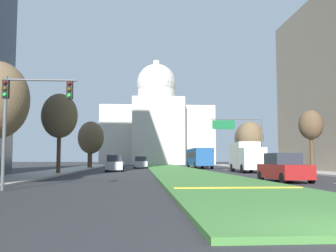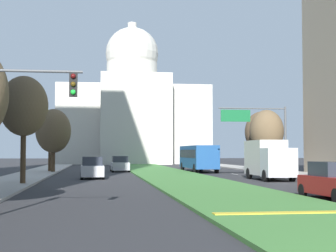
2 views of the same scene
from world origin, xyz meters
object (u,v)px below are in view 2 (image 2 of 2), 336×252
(traffic_light_near_left, at_px, (13,107))
(overhead_guide_sign, at_px, (260,126))
(sedan_midblock, at_px, (92,169))
(street_tree_right_far, at_px, (267,131))
(street_tree_right_distant, at_px, (261,132))
(sedan_far_horizon, at_px, (202,163))
(sedan_distant, at_px, (120,164))
(street_tree_left_mid, at_px, (24,107))
(street_tree_left_far, at_px, (53,131))
(box_truck_delivery, at_px, (269,159))
(street_tree_left_distant, at_px, (50,131))
(city_bus, at_px, (198,156))
(sedan_lead_stopped, at_px, (335,182))
(capitol_building, at_px, (132,115))

(traffic_light_near_left, xyz_separation_m, overhead_guide_sign, (17.84, 28.50, 0.89))
(traffic_light_near_left, xyz_separation_m, sedan_midblock, (2.45, 26.11, -2.94))
(street_tree_right_far, distance_m, street_tree_right_distant, 3.67)
(traffic_light_near_left, xyz_separation_m, sedan_far_horizon, (17.00, 51.61, -3.02))
(street_tree_right_distant, xyz_separation_m, sedan_far_horizon, (-4.84, 11.02, -3.80))
(traffic_light_near_left, bearing_deg, sedan_distant, 82.57)
(street_tree_left_mid, bearing_deg, sedan_far_horizon, 60.48)
(street_tree_left_far, distance_m, sedan_distant, 8.52)
(street_tree_left_far, bearing_deg, box_truck_delivery, -41.77)
(overhead_guide_sign, height_order, street_tree_left_distant, overhead_guide_sign)
(street_tree_left_far, distance_m, box_truck_delivery, 24.80)
(overhead_guide_sign, bearing_deg, city_bus, 107.62)
(street_tree_left_distant, xyz_separation_m, box_truck_delivery, (18.91, -18.34, -2.88))
(street_tree_left_distant, distance_m, city_bus, 16.82)
(street_tree_right_distant, bearing_deg, street_tree_left_far, -175.21)
(street_tree_left_far, xyz_separation_m, city_bus, (16.04, 1.37, -2.71))
(street_tree_left_far, relative_size, sedan_lead_stopped, 1.56)
(traffic_light_near_left, relative_size, street_tree_right_far, 0.75)
(capitol_building, height_order, street_tree_left_mid, capitol_building)
(street_tree_left_far, xyz_separation_m, sedan_midblock, (4.29, -12.50, -3.63))
(street_tree_left_mid, height_order, box_truck_delivery, street_tree_left_mid)
(sedan_distant, xyz_separation_m, city_bus, (8.81, -1.29, 0.94))
(overhead_guide_sign, relative_size, sedan_lead_stopped, 1.48)
(sedan_far_horizon, bearing_deg, overhead_guide_sign, -87.91)
(sedan_far_horizon, bearing_deg, street_tree_left_mid, -119.52)
(box_truck_delivery, relative_size, city_bus, 0.58)
(street_tree_left_distant, bearing_deg, street_tree_left_far, -74.42)
(traffic_light_near_left, bearing_deg, sedan_far_horizon, 71.77)
(street_tree_right_distant, relative_size, sedan_distant, 1.50)
(sedan_distant, height_order, city_bus, city_bus)
(capitol_building, relative_size, street_tree_left_mid, 3.88)
(street_tree_left_far, height_order, street_tree_left_distant, street_tree_left_far)
(street_tree_right_far, bearing_deg, sedan_midblock, -150.07)
(overhead_guide_sign, xyz_separation_m, street_tree_left_far, (-19.68, 10.10, -0.20))
(traffic_light_near_left, relative_size, city_bus, 0.47)
(traffic_light_near_left, height_order, sedan_lead_stopped, traffic_light_near_left)
(capitol_building, relative_size, sedan_far_horizon, 6.20)
(box_truck_delivery, bearing_deg, city_bus, 97.48)
(street_tree_left_mid, height_order, street_tree_right_distant, street_tree_left_mid)
(street_tree_left_distant, distance_m, sedan_distant, 8.64)
(street_tree_right_distant, bearing_deg, overhead_guide_sign, -108.32)
(sedan_lead_stopped, xyz_separation_m, sedan_midblock, (-11.75, 20.63, 0.03))
(street_tree_left_far, relative_size, sedan_distant, 1.48)
(overhead_guide_sign, bearing_deg, sedan_distant, 134.32)
(capitol_building, xyz_separation_m, sedan_midblock, (-7.18, -59.18, -8.76))
(capitol_building, height_order, overhead_guide_sign, capitol_building)
(street_tree_left_mid, bearing_deg, street_tree_left_distant, 90.71)
(capitol_building, xyz_separation_m, street_tree_left_mid, (-11.73, -67.42, -4.29))
(overhead_guide_sign, bearing_deg, street_tree_left_distant, 149.25)
(street_tree_right_distant, relative_size, sedan_midblock, 1.67)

